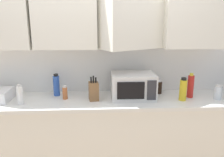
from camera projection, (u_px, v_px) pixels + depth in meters
The scene contains 11 objects.
wall_back_with_cabinets at pixel (99, 36), 2.61m from camera, with size 3.71×0.61×2.60m.
counter_run at pixel (100, 135), 2.67m from camera, with size 2.84×0.63×0.90m.
microwave at pixel (133, 86), 2.56m from camera, with size 0.48×0.37×0.28m.
knife_block at pixel (94, 91), 2.50m from camera, with size 0.12×0.13×0.28m.
bottle_spice_jar at pixel (65, 93), 2.53m from camera, with size 0.05×0.05×0.16m.
bottle_blue_cleaner at pixel (56, 85), 2.64m from camera, with size 0.07×0.07×0.26m.
bottle_white_jar at pixel (20, 95), 2.37m from camera, with size 0.06×0.06×0.21m.
bottle_red_sauce at pixel (191, 86), 2.58m from camera, with size 0.07×0.07×0.28m.
bottle_clear_tall at pixel (218, 92), 2.52m from camera, with size 0.08×0.08×0.17m.
bottle_yellow_mustard at pixel (183, 90), 2.48m from camera, with size 0.08×0.08×0.26m.
bottle_soy_dark at pixel (159, 87), 2.73m from camera, with size 0.07×0.07×0.16m.
Camera 1 is at (0.01, -2.73, 1.75)m, focal length 36.67 mm.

